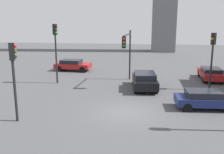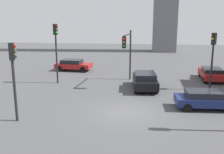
{
  "view_description": "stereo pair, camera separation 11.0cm",
  "coord_description": "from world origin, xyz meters",
  "px_view_note": "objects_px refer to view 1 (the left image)",
  "views": [
    {
      "loc": [
        1.24,
        -16.44,
        6.13
      ],
      "look_at": [
        -1.23,
        2.64,
        1.8
      ],
      "focal_mm": 41.41,
      "sensor_mm": 36.0,
      "label": 1
    },
    {
      "loc": [
        1.35,
        -16.42,
        6.13
      ],
      "look_at": [
        -1.23,
        2.64,
        1.8
      ],
      "focal_mm": 41.41,
      "sensor_mm": 36.0,
      "label": 2
    }
  ],
  "objects_px": {
    "car_3": "(211,73)",
    "car_4": "(145,80)",
    "traffic_light_0": "(127,47)",
    "traffic_light_4": "(56,43)",
    "car_1": "(73,65)",
    "traffic_light_2": "(13,67)",
    "traffic_light_3": "(212,51)",
    "car_2": "(205,99)"
  },
  "relations": [
    {
      "from": "traffic_light_4",
      "to": "car_3",
      "type": "height_order",
      "value": "traffic_light_4"
    },
    {
      "from": "traffic_light_2",
      "to": "car_1",
      "type": "bearing_deg",
      "value": 63.49
    },
    {
      "from": "car_1",
      "to": "car_3",
      "type": "bearing_deg",
      "value": -6.66
    },
    {
      "from": "car_2",
      "to": "traffic_light_2",
      "type": "bearing_deg",
      "value": -165.61
    },
    {
      "from": "car_4",
      "to": "traffic_light_4",
      "type": "bearing_deg",
      "value": 77.94
    },
    {
      "from": "car_3",
      "to": "car_4",
      "type": "bearing_deg",
      "value": 124.87
    },
    {
      "from": "car_4",
      "to": "traffic_light_0",
      "type": "bearing_deg",
      "value": 42.13
    },
    {
      "from": "traffic_light_0",
      "to": "car_1",
      "type": "height_order",
      "value": "traffic_light_0"
    },
    {
      "from": "traffic_light_3",
      "to": "traffic_light_4",
      "type": "xyz_separation_m",
      "value": [
        -14.17,
        0.62,
        0.44
      ]
    },
    {
      "from": "traffic_light_2",
      "to": "car_2",
      "type": "distance_m",
      "value": 12.78
    },
    {
      "from": "traffic_light_0",
      "to": "car_3",
      "type": "distance_m",
      "value": 9.34
    },
    {
      "from": "car_3",
      "to": "traffic_light_4",
      "type": "bearing_deg",
      "value": 104.39
    },
    {
      "from": "traffic_light_2",
      "to": "car_4",
      "type": "height_order",
      "value": "traffic_light_2"
    },
    {
      "from": "traffic_light_0",
      "to": "traffic_light_4",
      "type": "height_order",
      "value": "traffic_light_4"
    },
    {
      "from": "traffic_light_0",
      "to": "traffic_light_4",
      "type": "distance_m",
      "value": 6.78
    },
    {
      "from": "car_2",
      "to": "car_1",
      "type": "bearing_deg",
      "value": 133.7
    },
    {
      "from": "traffic_light_0",
      "to": "traffic_light_3",
      "type": "bearing_deg",
      "value": 85.44
    },
    {
      "from": "traffic_light_2",
      "to": "traffic_light_4",
      "type": "bearing_deg",
      "value": 64.48
    },
    {
      "from": "traffic_light_2",
      "to": "traffic_light_3",
      "type": "bearing_deg",
      "value": 3.7
    },
    {
      "from": "traffic_light_2",
      "to": "traffic_light_0",
      "type": "bearing_deg",
      "value": 29.38
    },
    {
      "from": "car_1",
      "to": "car_2",
      "type": "distance_m",
      "value": 17.63
    },
    {
      "from": "traffic_light_4",
      "to": "traffic_light_2",
      "type": "bearing_deg",
      "value": -50.47
    },
    {
      "from": "traffic_light_4",
      "to": "car_4",
      "type": "bearing_deg",
      "value": 28.0
    },
    {
      "from": "car_2",
      "to": "car_3",
      "type": "height_order",
      "value": "car_2"
    },
    {
      "from": "traffic_light_4",
      "to": "car_1",
      "type": "distance_m",
      "value": 7.0
    },
    {
      "from": "traffic_light_4",
      "to": "car_3",
      "type": "relative_size",
      "value": 1.25
    },
    {
      "from": "car_3",
      "to": "car_4",
      "type": "distance_m",
      "value": 8.01
    },
    {
      "from": "car_1",
      "to": "traffic_light_3",
      "type": "bearing_deg",
      "value": -21.37
    },
    {
      "from": "traffic_light_3",
      "to": "car_4",
      "type": "relative_size",
      "value": 1.04
    },
    {
      "from": "traffic_light_0",
      "to": "traffic_light_2",
      "type": "distance_m",
      "value": 11.79
    },
    {
      "from": "traffic_light_3",
      "to": "traffic_light_0",
      "type": "bearing_deg",
      "value": -51.12
    },
    {
      "from": "car_3",
      "to": "traffic_light_3",
      "type": "bearing_deg",
      "value": 167.48
    },
    {
      "from": "car_1",
      "to": "car_3",
      "type": "relative_size",
      "value": 0.96
    },
    {
      "from": "traffic_light_2",
      "to": "car_4",
      "type": "xyz_separation_m",
      "value": [
        7.69,
        8.58,
        -2.56
      ]
    },
    {
      "from": "car_1",
      "to": "car_4",
      "type": "distance_m",
      "value": 11.31
    },
    {
      "from": "car_2",
      "to": "car_3",
      "type": "bearing_deg",
      "value": 71.18
    },
    {
      "from": "traffic_light_0",
      "to": "traffic_light_2",
      "type": "bearing_deg",
      "value": -26.06
    },
    {
      "from": "traffic_light_2",
      "to": "traffic_light_3",
      "type": "xyz_separation_m",
      "value": [
        13.4,
        8.99,
        0.13
      ]
    },
    {
      "from": "traffic_light_2",
      "to": "car_4",
      "type": "distance_m",
      "value": 11.8
    },
    {
      "from": "car_3",
      "to": "car_2",
      "type": "bearing_deg",
      "value": 166.63
    },
    {
      "from": "traffic_light_3",
      "to": "car_3",
      "type": "height_order",
      "value": "traffic_light_3"
    },
    {
      "from": "traffic_light_3",
      "to": "car_3",
      "type": "relative_size",
      "value": 1.1
    }
  ]
}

